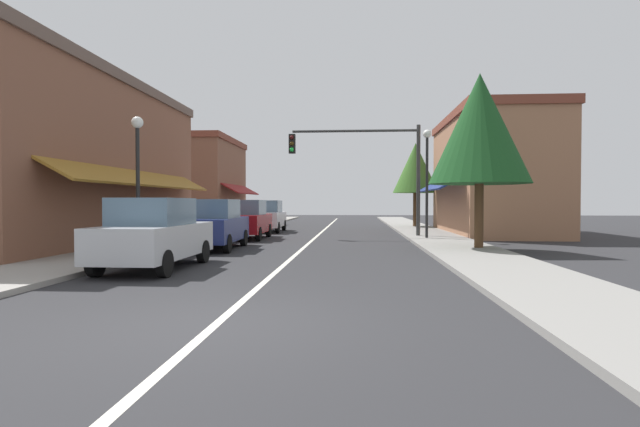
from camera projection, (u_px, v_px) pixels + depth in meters
name	position (u px, v px, depth m)	size (l,w,h in m)	color
ground_plane	(318.00, 236.00, 24.63)	(80.00, 80.00, 0.00)	#28282B
sidewalk_left	(210.00, 234.00, 25.03)	(2.60, 56.00, 0.12)	gray
sidewalk_right	(429.00, 235.00, 24.23)	(2.60, 56.00, 0.12)	gray
lane_center_stripe	(318.00, 235.00, 24.63)	(0.14, 52.00, 0.01)	silver
storefront_left_block	(74.00, 161.00, 19.23)	(5.91, 14.20, 6.55)	brown
storefront_right_block	(492.00, 175.00, 25.90)	(5.88, 10.20, 6.24)	#9E6B4C
storefront_far_left	(194.00, 182.00, 35.23)	(7.02, 8.20, 6.20)	brown
parked_car_nearest_left	(154.00, 234.00, 12.21)	(1.80, 4.11, 1.77)	#B7BABF
parked_car_second_left	(214.00, 224.00, 17.43)	(1.87, 4.15, 1.77)	navy
parked_car_third_left	(247.00, 220.00, 22.36)	(1.84, 4.13, 1.77)	maroon
parked_car_far_left	(267.00, 216.00, 27.69)	(1.85, 4.13, 1.77)	silver
traffic_signal_mast_arm	(370.00, 159.00, 22.92)	(6.12, 0.50, 5.26)	#333333
street_lamp_left_near	(138.00, 161.00, 15.15)	(0.36, 0.36, 4.30)	black
street_lamp_right_mid	(427.00, 166.00, 21.38)	(0.36, 0.36, 4.82)	black
tree_right_near	(480.00, 129.00, 16.72)	(3.41, 3.41, 6.05)	#4C331E
tree_right_far	(416.00, 168.00, 31.81)	(2.93, 2.93, 5.51)	#4C331E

